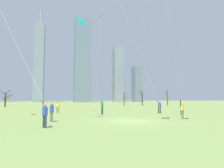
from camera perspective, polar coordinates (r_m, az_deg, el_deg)
ground_plane at (r=17.68m, az=5.26°, el=-10.65°), size 400.00×400.00×0.00m
kite_flyer_far_back_green at (r=19.13m, az=19.62°, el=3.21°), size 4.83×7.09×17.12m
kite_flyer_foreground_right_teal at (r=24.10m, az=-3.75°, el=-3.09°), size 4.20×6.92×9.92m
kite_flyer_midfield_center_white at (r=28.20m, az=10.61°, el=1.31°), size 6.54×5.19×22.00m
kite_flyer_midfield_left_blue at (r=22.12m, az=17.94°, el=4.51°), size 9.55×10.01×17.42m
kite_flyer_midfield_right_yellow at (r=15.82m, az=-22.39°, el=0.53°), size 6.09×8.25×12.96m
bystander_strolling_midfield at (r=29.27m, az=-15.42°, el=-6.24°), size 0.51×0.22×1.62m
bystander_watching_nearby at (r=17.75m, az=-17.04°, el=-7.52°), size 0.35×0.44×1.62m
distant_kite_drifting_left_orange at (r=38.77m, az=-3.46°, el=16.25°), size 2.29×5.47×18.37m
distant_kite_drifting_right_pink at (r=45.21m, az=8.81°, el=20.34°), size 4.29×2.20×24.67m
bare_tree_leftmost at (r=60.09m, az=8.66°, el=-3.83°), size 2.19×2.98×4.72m
bare_tree_left_of_center at (r=63.86m, az=15.69°, el=-3.71°), size 1.39×1.33×4.81m
bare_tree_far_right_edge at (r=55.26m, az=-28.39°, el=-3.75°), size 2.71×2.07×4.27m
bare_tree_right_of_center at (r=57.38m, az=3.55°, el=-4.18°), size 2.27×2.95×4.00m
skyline_mid_tower_left at (r=129.60m, az=-8.57°, el=6.91°), size 10.04×7.39×54.33m
skyline_tall_tower at (r=139.12m, az=7.23°, el=-0.09°), size 5.48×7.79×24.47m
skyline_short_annex at (r=134.65m, az=-20.25°, el=5.76°), size 5.80×11.70×59.44m
skyline_mid_tower_right at (r=147.31m, az=1.72°, el=2.68°), size 6.94×8.14×40.02m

